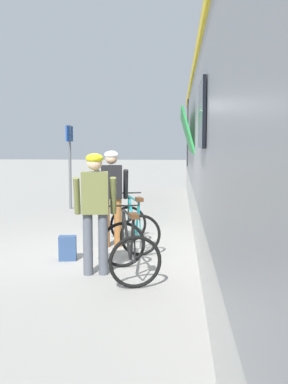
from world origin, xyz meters
TOP-DOWN VIEW (x-y plane):
  - ground_plane at (0.00, 0.00)m, footprint 80.00×80.00m
  - train_car at (3.00, 0.64)m, footprint 3.27×21.12m
  - cyclist_near_in_olive at (0.01, -1.21)m, footprint 0.64×0.37m
  - cyclist_far_in_dark at (-0.02, 0.55)m, footprint 0.64×0.37m
  - bicycle_near_black at (0.50, -1.30)m, footprint 0.99×1.23m
  - bicycle_far_teal at (0.41, 0.39)m, footprint 1.01×1.24m
  - backpack_on_platform at (-0.60, -0.46)m, footprint 0.30×0.22m
  - platform_sign_post at (-1.90, 5.10)m, footprint 0.08×0.70m

SIDE VIEW (x-z plane):
  - ground_plane at x=0.00m, z-range 0.00..0.00m
  - backpack_on_platform at x=-0.60m, z-range 0.00..0.40m
  - bicycle_near_black at x=0.50m, z-range -0.09..0.89m
  - bicycle_far_teal at x=0.41m, z-range -0.09..0.89m
  - cyclist_near_in_olive at x=0.01m, z-range 0.17..1.94m
  - cyclist_far_in_dark at x=-0.02m, z-range 0.17..1.94m
  - platform_sign_post at x=-1.90m, z-range 0.42..2.82m
  - train_car at x=3.00m, z-range 0.03..3.91m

